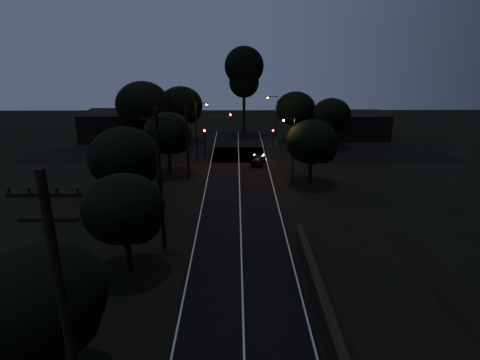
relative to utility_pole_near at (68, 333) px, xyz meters
name	(u,v)px	position (x,y,z in m)	size (l,w,h in m)	color
road_surface	(239,180)	(6.00, 33.12, -6.23)	(60.00, 70.00, 0.03)	black
retaining_wall	(399,354)	(13.74, 5.00, -5.63)	(6.93, 26.00, 1.60)	black
utility_pole_near	(68,333)	(0.00, 0.00, 0.00)	(2.20, 0.30, 12.00)	black
utility_pole_mid	(160,179)	(0.00, 17.00, -0.51)	(2.20, 0.30, 11.00)	black
utility_pole_far	(187,132)	(0.00, 34.00, -0.76)	(2.20, 0.30, 10.50)	black
tree_left_a	(44,301)	(-2.80, 3.88, -1.52)	(5.78, 5.78, 7.31)	black
tree_left_b	(126,211)	(-1.80, 13.89, -1.65)	(5.57, 5.57, 7.08)	black
tree_left_c	(127,159)	(-4.27, 23.87, -0.97)	(6.46, 6.46, 8.16)	black
tree_left_d	(169,134)	(-2.29, 35.88, -1.43)	(5.85, 5.85, 7.42)	black
tree_far_nw	(182,106)	(-2.76, 51.86, -0.61)	(6.86, 6.86, 8.69)	black
tree_far_w	(144,105)	(-7.73, 47.84, 0.17)	(7.74, 7.74, 9.87)	black
tree_far_ne	(297,110)	(15.22, 51.87, -1.16)	(6.22, 6.22, 7.86)	black
tree_far_e	(333,115)	(20.20, 48.88, -1.54)	(5.72, 5.72, 7.26)	black
tree_right_a	(314,143)	(14.20, 31.88, -1.53)	(5.72, 5.72, 7.27)	black
tall_pine	(244,72)	(7.00, 57.00, 4.25)	(6.41, 6.41, 14.56)	black
building_left	(116,125)	(-14.00, 54.00, -4.05)	(10.00, 8.00, 4.40)	black
building_right	(358,125)	(26.00, 55.00, -4.25)	(9.00, 7.00, 4.00)	black
signal_left	(205,139)	(1.40, 41.99, -3.41)	(0.28, 0.35, 4.10)	black
signal_right	(273,138)	(10.60, 41.99, -3.41)	(0.28, 0.35, 4.10)	black
signal_mast	(217,128)	(3.09, 41.99, -1.91)	(3.70, 0.35, 6.25)	black
streetlight_a	(198,129)	(0.69, 40.00, -1.61)	(1.66, 0.26, 8.00)	black
streetlight_b	(276,120)	(11.31, 46.00, -1.61)	(1.66, 0.26, 8.00)	black
streetlight_c	(292,146)	(11.83, 32.00, -1.89)	(1.46, 0.26, 7.50)	black
car	(258,159)	(8.49, 39.57, -5.59)	(1.54, 3.84, 1.31)	black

